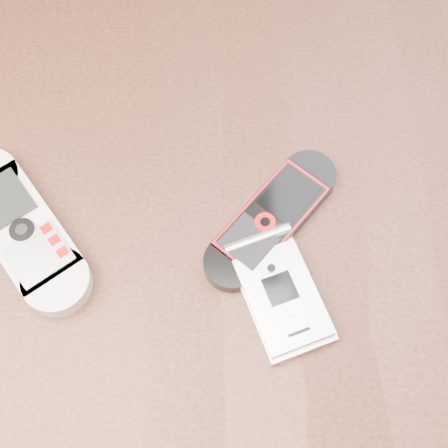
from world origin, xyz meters
TOP-DOWN VIEW (x-y plane):
  - ground at (0.00, 0.00)m, footprint 4.00×4.00m
  - table at (0.00, 0.00)m, footprint 1.20×0.80m
  - nokia_white at (-0.15, 0.00)m, footprint 0.13×0.15m
  - nokia_black_red at (0.04, 0.00)m, footprint 0.12×0.13m
  - motorola_razr at (0.04, -0.06)m, footprint 0.08×0.11m

SIDE VIEW (x-z plane):
  - ground at x=0.00m, z-range 0.00..0.00m
  - table at x=0.00m, z-range 0.27..1.02m
  - nokia_black_red at x=0.04m, z-range 0.75..0.76m
  - motorola_razr at x=0.04m, z-range 0.75..0.77m
  - nokia_white at x=-0.15m, z-range 0.75..0.77m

